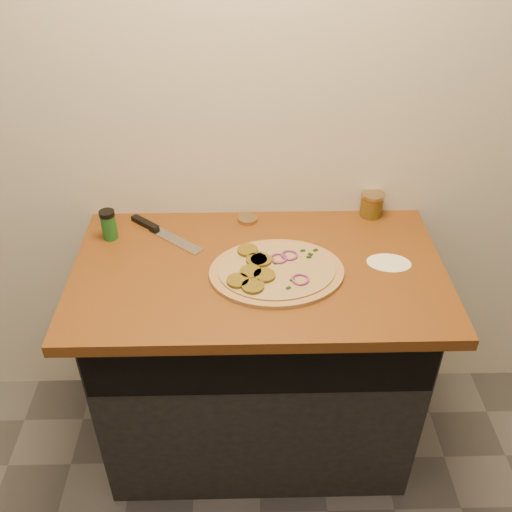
{
  "coord_description": "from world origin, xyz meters",
  "views": [
    {
      "loc": [
        -0.04,
        -0.04,
        2.02
      ],
      "look_at": [
        -0.01,
        1.41,
        0.95
      ],
      "focal_mm": 40.0,
      "sensor_mm": 36.0,
      "label": 1
    }
  ],
  "objects_px": {
    "pizza": "(275,271)",
    "chefs_knife": "(159,231)",
    "spice_shaker": "(109,225)",
    "salsa_jar": "(372,204)"
  },
  "relations": [
    {
      "from": "pizza",
      "to": "salsa_jar",
      "type": "distance_m",
      "value": 0.5
    },
    {
      "from": "pizza",
      "to": "spice_shaker",
      "type": "distance_m",
      "value": 0.6
    },
    {
      "from": "pizza",
      "to": "salsa_jar",
      "type": "height_order",
      "value": "salsa_jar"
    },
    {
      "from": "salsa_jar",
      "to": "pizza",
      "type": "bearing_deg",
      "value": -137.25
    },
    {
      "from": "chefs_knife",
      "to": "salsa_jar",
      "type": "relative_size",
      "value": 2.98
    },
    {
      "from": "chefs_knife",
      "to": "spice_shaker",
      "type": "relative_size",
      "value": 2.55
    },
    {
      "from": "pizza",
      "to": "chefs_knife",
      "type": "height_order",
      "value": "pizza"
    },
    {
      "from": "chefs_knife",
      "to": "salsa_jar",
      "type": "distance_m",
      "value": 0.77
    },
    {
      "from": "spice_shaker",
      "to": "pizza",
      "type": "bearing_deg",
      "value": -21.06
    },
    {
      "from": "pizza",
      "to": "salsa_jar",
      "type": "relative_size",
      "value": 4.96
    }
  ]
}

